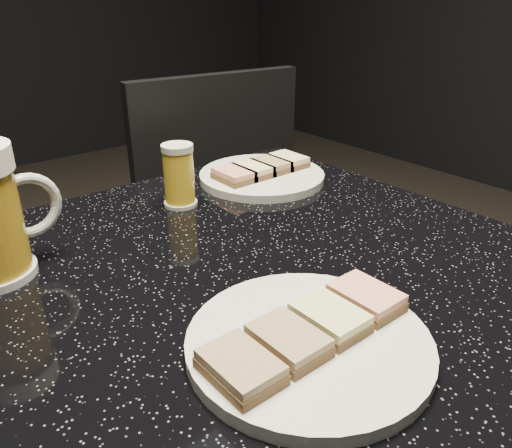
% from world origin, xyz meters
% --- Properties ---
extents(plate_large, '(0.23, 0.23, 0.01)m').
position_xyz_m(plate_large, '(-0.07, -0.16, 0.76)').
color(plate_large, silver).
rests_on(plate_large, table).
extents(plate_small, '(0.22, 0.22, 0.01)m').
position_xyz_m(plate_small, '(0.19, 0.22, 0.76)').
color(plate_small, silver).
rests_on(plate_small, table).
extents(table, '(0.70, 0.70, 0.75)m').
position_xyz_m(table, '(0.00, 0.00, 0.51)').
color(table, black).
rests_on(table, floor).
extents(beer_tumbler, '(0.05, 0.05, 0.10)m').
position_xyz_m(beer_tumbler, '(0.02, 0.21, 0.80)').
color(beer_tumbler, silver).
rests_on(beer_tumbler, table).
extents(chair, '(0.48, 0.48, 0.89)m').
position_xyz_m(chair, '(0.30, 0.40, 0.50)').
color(chair, black).
rests_on(chair, floor).
extents(canapes_on_plate_large, '(0.21, 0.07, 0.02)m').
position_xyz_m(canapes_on_plate_large, '(-0.07, -0.16, 0.77)').
color(canapes_on_plate_large, '#4C3521').
rests_on(canapes_on_plate_large, plate_large).
extents(canapes_on_plate_small, '(0.17, 0.07, 0.02)m').
position_xyz_m(canapes_on_plate_small, '(0.19, 0.22, 0.77)').
color(canapes_on_plate_small, '#4C3521').
rests_on(canapes_on_plate_small, plate_small).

